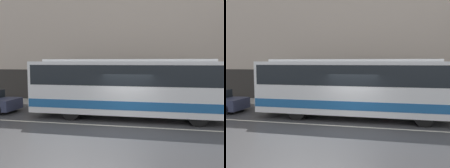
% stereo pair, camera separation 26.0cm
% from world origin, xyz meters
% --- Properties ---
extents(ground_plane, '(60.00, 60.00, 0.00)m').
position_xyz_m(ground_plane, '(0.00, 0.00, 0.00)').
color(ground_plane, '#38383A').
extents(sidewalk, '(60.00, 2.56, 0.16)m').
position_xyz_m(sidewalk, '(0.00, 5.28, 0.08)').
color(sidewalk, gray).
rests_on(sidewalk, ground_plane).
extents(building_facade, '(60.00, 0.35, 10.00)m').
position_xyz_m(building_facade, '(0.00, 6.70, 4.82)').
color(building_facade, '#B7A899').
rests_on(building_facade, ground_plane).
extents(lane_stripe, '(54.00, 0.14, 0.01)m').
position_xyz_m(lane_stripe, '(0.00, 0.00, 0.00)').
color(lane_stripe, beige).
rests_on(lane_stripe, ground_plane).
extents(transit_bus, '(10.54, 2.55, 3.26)m').
position_xyz_m(transit_bus, '(-0.20, 1.88, 1.84)').
color(transit_bus, white).
rests_on(transit_bus, ground_plane).
extents(pedestrian_waiting, '(0.36, 0.36, 1.62)m').
position_xyz_m(pedestrian_waiting, '(1.59, 4.97, 0.91)').
color(pedestrian_waiting, maroon).
rests_on(pedestrian_waiting, sidewalk).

